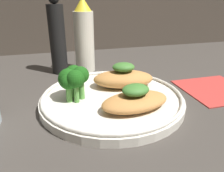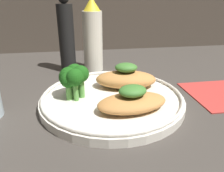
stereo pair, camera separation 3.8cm
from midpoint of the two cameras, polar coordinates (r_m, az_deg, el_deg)
The scene contains 8 objects.
ground_plane at distance 40.07cm, azimuth 2.75°, elevation -5.20°, with size 180.00×180.00×1.00cm, color #3D3833.
plate at distance 39.40cm, azimuth 2.79°, elevation -3.29°, with size 25.53×25.53×2.00cm.
grilled_meat_front at distance 34.62cm, azimuth 8.48°, elevation -3.97°, with size 12.08×7.83×4.06cm.
grilled_meat_middle at distance 42.72cm, azimuth 6.21°, elevation 1.99°, with size 12.60×8.20×4.85cm.
broccoli_bunch at distance 37.76cm, azimuth -7.23°, elevation 2.24°, with size 5.25×5.47×5.85cm.
sauce_bottle at distance 55.61cm, azimuth -3.05°, elevation 12.71°, with size 4.83×4.83×17.87cm.
pepper_grinder at distance 55.25cm, azimuth -9.82°, elevation 12.52°, with size 3.82×3.82×18.77cm.
napkin at distance 49.45cm, azimuth 28.86°, elevation -1.65°, with size 13.30×13.30×0.40cm.
Camera 2 is at (-5.76, -34.94, 18.36)cm, focal length 35.00 mm.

